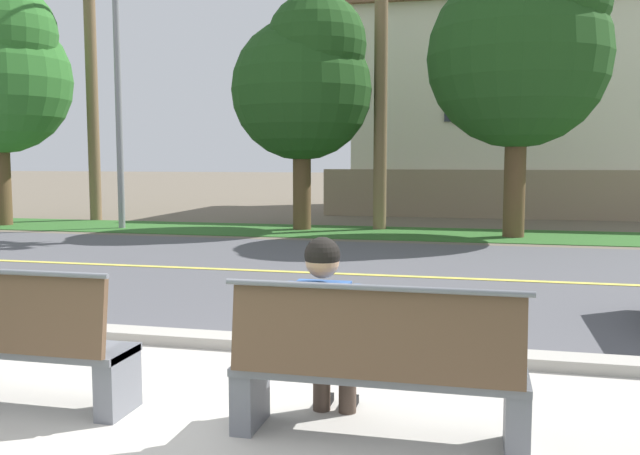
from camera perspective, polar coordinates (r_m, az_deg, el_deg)
The scene contains 14 objects.
ground_plane at distance 11.78m, azimuth 3.86°, elevation -2.72°, with size 140.00×140.00×0.00m, color #665B4C.
sidewalk_pavement at distance 4.66m, azimuth -12.22°, elevation -16.12°, with size 44.00×3.60×0.01m, color #B7B2A8.
curb_edge at distance 6.37m, azimuth -4.58°, elevation -9.54°, with size 44.00×0.30×0.11m, color #ADA89E.
street_asphalt at distance 10.32m, azimuth 2.50°, elevation -3.90°, with size 52.00×8.00×0.01m, color #515156.
road_centre_line at distance 10.32m, azimuth 2.50°, elevation -3.87°, with size 48.00×0.14×0.01m, color #E0CC4C.
far_verge_grass at distance 16.01m, azimuth 6.38°, elevation -0.47°, with size 48.00×2.80×0.02m, color #2D6026.
bench_left at distance 5.28m, azimuth -24.69°, elevation -8.79°, with size 1.79×0.48×1.01m.
bench_right at distance 4.26m, azimuth 4.67°, elevation -11.75°, with size 1.79×0.48×1.01m.
seated_person_blue at distance 4.42m, azimuth 0.47°, elevation -8.09°, with size 0.52×0.68×1.25m.
streetlamp at distance 18.05m, azimuth -16.15°, elevation 14.35°, with size 0.24×2.10×7.96m.
shade_tree_left at distance 16.70m, azimuth -1.22°, elevation 12.16°, with size 3.36×3.36×5.55m.
shade_tree_centre at distance 15.75m, azimuth 16.56°, elevation 14.43°, with size 3.89×3.89×6.43m.
garden_wall at distance 20.63m, azimuth 18.32°, elevation 2.59°, with size 13.00×0.36×1.40m, color gray.
house_across_street at distance 23.88m, azimuth 18.61°, elevation 9.62°, with size 13.00×6.91×6.85m.
Camera 1 is at (1.89, -3.50, 1.73)m, focal length 38.73 mm.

